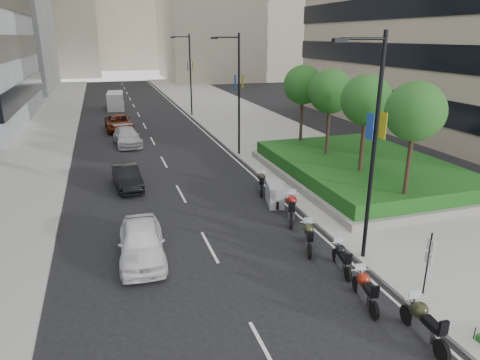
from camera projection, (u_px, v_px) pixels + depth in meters
name	position (u px, v px, depth m)	size (l,w,h in m)	color
ground	(276.00, 290.00, 15.60)	(160.00, 160.00, 0.00)	black
sidewalk_right	(247.00, 123.00, 45.24)	(10.00, 100.00, 0.15)	#9E9B93
sidewalk_left	(30.00, 136.00, 39.20)	(8.00, 100.00, 0.15)	#9E9B93
lane_edge	(198.00, 126.00, 43.74)	(0.12, 100.00, 0.01)	silver
lane_centre	(147.00, 130.00, 42.24)	(0.12, 100.00, 0.01)	silver
planter	(361.00, 175.00, 27.39)	(10.00, 14.00, 0.40)	gray
hedge	(362.00, 166.00, 27.20)	(9.40, 13.40, 0.80)	#185017
tree_0	(415.00, 112.00, 19.92)	(2.80, 2.80, 6.30)	#332319
tree_1	(366.00, 100.00, 23.53)	(2.80, 2.80, 6.30)	#332319
tree_2	(330.00, 92.00, 27.14)	(2.80, 2.80, 6.30)	#332319
tree_3	(303.00, 85.00, 30.75)	(2.80, 2.80, 6.30)	#332319
lamp_post_0	(371.00, 140.00, 16.08)	(2.34, 0.45, 9.00)	black
lamp_post_1	(237.00, 89.00, 31.42)	(2.34, 0.45, 9.00)	black
lamp_post_2	(189.00, 71.00, 47.66)	(2.34, 0.45, 9.00)	black
parking_sign	(428.00, 260.00, 14.71)	(0.06, 0.32, 2.50)	black
motorcycle_0	(424.00, 323.00, 12.83)	(0.78, 2.34, 1.16)	black
motorcycle_1	(365.00, 289.00, 14.62)	(0.72, 2.12, 1.06)	black
motorcycle_2	(342.00, 258.00, 16.71)	(0.69, 2.02, 1.01)	black
motorcycle_3	(309.00, 237.00, 18.42)	(0.99, 2.01, 1.06)	black
motorcycle_4	(291.00, 208.00, 21.24)	(1.20, 2.31, 1.23)	black
motorcycle_5	(275.00, 194.00, 23.35)	(1.20, 2.06, 1.18)	black
motorcycle_6	(262.00, 183.00, 25.23)	(0.95, 2.01, 1.05)	black
car_a	(142.00, 242.00, 17.52)	(1.82, 4.53, 1.54)	white
car_b	(127.00, 177.00, 25.86)	(1.40, 4.03, 1.33)	black
car_c	(127.00, 137.00, 36.08)	(2.00, 4.92, 1.43)	#BDBDBF
car_d	(119.00, 123.00, 41.66)	(2.46, 5.34, 1.48)	maroon
delivery_van	(116.00, 101.00, 53.74)	(2.20, 5.02, 2.06)	#BEBEC0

